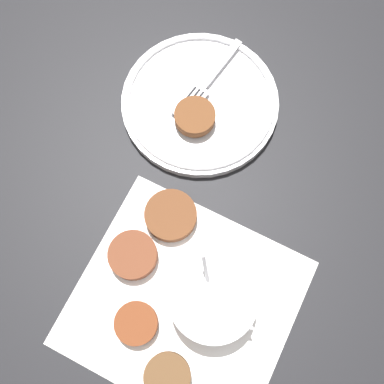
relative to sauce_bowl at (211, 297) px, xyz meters
The scene contains 10 objects.
ground_plane 0.05m from the sauce_bowl, 88.14° to the right, with size 4.00×4.00×0.00m, color black.
napkin 0.04m from the sauce_bowl, 135.84° to the right, with size 0.33×0.31×0.00m.
sauce_bowl is the anchor object (origin of this frame).
fritter_0 0.11m from the sauce_bowl, 83.06° to the right, with size 0.06×0.06×0.02m.
fritter_1 0.12m from the sauce_bowl, behind, with size 0.07×0.07×0.02m.
fritter_2 0.13m from the sauce_bowl, 153.52° to the left, with size 0.07×0.07×0.02m.
fritter_3 0.10m from the sauce_bowl, 124.76° to the right, with size 0.06×0.06×0.02m.
serving_plate 0.29m from the sauce_bowl, 130.13° to the left, with size 0.24×0.24×0.02m.
fritter_on_plate 0.26m from the sauce_bowl, 132.27° to the left, with size 0.06×0.06×0.02m.
fork 0.31m from the sauce_bowl, 129.29° to the left, with size 0.03×0.16×0.00m.
Camera 1 is at (0.00, -0.00, 0.63)m, focal length 42.00 mm.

